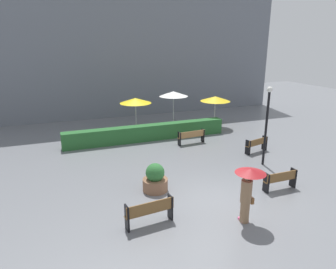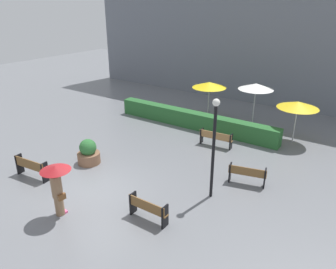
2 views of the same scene
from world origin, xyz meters
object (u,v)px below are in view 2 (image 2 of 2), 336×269
at_px(patio_umbrella_white, 256,87).
at_px(patio_umbrella_yellow, 209,85).
at_px(bench_near_left, 31,167).
at_px(pedestrian_with_umbrella, 57,183).
at_px(bench_back_row, 216,138).
at_px(patio_umbrella_yellow_far, 298,105).
at_px(bench_near_right, 148,208).
at_px(lamp_post, 214,139).
at_px(planter_pot, 88,153).
at_px(bench_far_right, 247,174).

bearing_deg(patio_umbrella_white, patio_umbrella_yellow, -173.68).
bearing_deg(bench_near_left, patio_umbrella_white, 64.47).
bearing_deg(pedestrian_with_umbrella, bench_back_row, 77.35).
xyz_separation_m(bench_back_row, patio_umbrella_white, (0.45, 4.12, 1.95)).
xyz_separation_m(patio_umbrella_yellow, patio_umbrella_yellow_far, (5.69, -0.89, -0.09)).
distance_m(bench_near_right, lamp_post, 3.44).
bearing_deg(pedestrian_with_umbrella, patio_umbrella_yellow, 92.64).
distance_m(pedestrian_with_umbrella, lamp_post, 5.79).
relative_size(planter_pot, patio_umbrella_yellow_far, 0.53).
bearing_deg(patio_umbrella_white, planter_pot, -116.21).
xyz_separation_m(bench_far_right, patio_umbrella_white, (-2.36, 6.84, 1.95)).
bearing_deg(bench_near_left, planter_pot, 67.19).
relative_size(patio_umbrella_yellow, patio_umbrella_yellow_far, 1.04).
bearing_deg(patio_umbrella_yellow, bench_back_row, -56.92).
bearing_deg(bench_near_left, patio_umbrella_yellow_far, 51.37).
height_order(bench_back_row, planter_pot, planter_pot).
height_order(lamp_post, patio_umbrella_yellow, lamp_post).
distance_m(bench_near_right, patio_umbrella_white, 11.27).
height_order(bench_far_right, lamp_post, lamp_post).
distance_m(pedestrian_with_umbrella, patio_umbrella_white, 12.89).
xyz_separation_m(bench_near_right, pedestrian_with_umbrella, (-2.78, -1.53, 0.84)).
bearing_deg(pedestrian_with_umbrella, bench_far_right, 50.72).
height_order(bench_near_left, bench_far_right, bench_near_left).
bearing_deg(patio_umbrella_white, lamp_post, -79.70).
xyz_separation_m(bench_back_row, lamp_post, (2.00, -4.37, 1.95)).
relative_size(bench_far_right, patio_umbrella_yellow, 0.66).
bearing_deg(bench_far_right, planter_pot, -160.84).
bearing_deg(bench_back_row, bench_far_right, -43.97).
bearing_deg(patio_umbrella_white, bench_near_right, -87.82).
relative_size(bench_far_right, planter_pot, 1.30).
distance_m(bench_far_right, patio_umbrella_yellow, 8.57).
xyz_separation_m(pedestrian_with_umbrella, patio_umbrella_white, (2.36, 12.62, 1.11)).
height_order(planter_pot, patio_umbrella_yellow_far, patio_umbrella_yellow_far).
bearing_deg(lamp_post, pedestrian_with_umbrella, -133.39).
xyz_separation_m(lamp_post, patio_umbrella_yellow_far, (1.22, 7.28, -0.33)).
height_order(bench_far_right, planter_pot, planter_pot).
bearing_deg(patio_umbrella_yellow_far, patio_umbrella_white, 156.26).
height_order(bench_back_row, pedestrian_with_umbrella, pedestrian_with_umbrella).
height_order(bench_near_left, patio_umbrella_white, patio_umbrella_white).
height_order(bench_far_right, patio_umbrella_yellow, patio_umbrella_yellow).
xyz_separation_m(bench_near_right, lamp_post, (1.12, 2.60, 1.95)).
distance_m(bench_near_left, bench_back_row, 9.06).
relative_size(pedestrian_with_umbrella, patio_umbrella_yellow, 0.84).
bearing_deg(patio_umbrella_yellow, lamp_post, -61.30).
height_order(bench_far_right, patio_umbrella_yellow_far, patio_umbrella_yellow_far).
bearing_deg(bench_near_left, patio_umbrella_yellow, 76.93).
distance_m(lamp_post, patio_umbrella_white, 8.63).
relative_size(bench_far_right, bench_back_row, 0.88).
relative_size(bench_back_row, patio_umbrella_white, 0.68).
distance_m(bench_near_left, lamp_post, 7.98).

